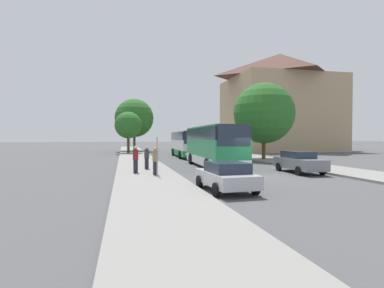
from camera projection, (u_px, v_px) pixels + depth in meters
name	position (u px, v px, depth m)	size (l,w,h in m)	color
ground_plane	(257.00, 176.00, 19.55)	(300.00, 300.00, 0.00)	#4C4C4F
sidewalk_left	(149.00, 178.00, 17.97)	(4.00, 120.00, 0.15)	gray
sidewalk_right	(348.00, 172.00, 21.12)	(4.00, 120.00, 0.15)	gray
building_right_background	(280.00, 102.00, 56.43)	(18.51, 15.72, 18.25)	tan
bus_front	(213.00, 146.00, 25.28)	(3.11, 11.22, 3.44)	silver
bus_middle	(186.00, 143.00, 38.19)	(2.99, 10.31, 3.28)	#238942
parked_car_left_curb	(226.00, 176.00, 14.02)	(2.17, 4.00, 1.38)	#B7B7BC
parked_car_right_near	(299.00, 162.00, 21.28)	(2.08, 4.59, 1.54)	slate
bus_stop_sign	(157.00, 152.00, 18.23)	(0.08, 0.45, 2.40)	gray
pedestrian_waiting_near	(136.00, 159.00, 20.00)	(0.36, 0.36, 1.81)	#23232D
pedestrian_waiting_far	(147.00, 158.00, 22.48)	(0.36, 0.36, 1.70)	#23232D
pedestrian_walking_back	(155.00, 161.00, 18.98)	(0.36, 0.36, 1.76)	#23232D
tree_left_near	(134.00, 118.00, 52.86)	(6.79, 6.79, 9.18)	#47331E
tree_left_far	(128.00, 125.00, 45.39)	(4.07, 4.07, 6.27)	#47331E
tree_right_near	(264.00, 113.00, 32.65)	(6.62, 6.62, 8.32)	#513D23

